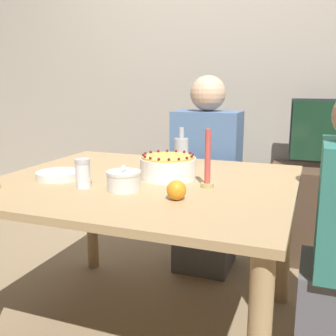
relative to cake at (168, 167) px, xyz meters
The scene contains 13 objects.
ground_plane 0.80m from the cake, 142.35° to the right, with size 12.00×12.00×0.00m, color #8C7556.
wall_behind 1.43m from the cake, 93.91° to the left, with size 8.00×0.05×2.60m.
dining_table 0.19m from the cake, 142.35° to the right, with size 1.30×1.13×0.75m.
cake is the anchor object (origin of this frame).
sugar_bowl 0.27m from the cake, 109.16° to the right, with size 0.14×0.14×0.10m.
sugar_shaker 0.38m from the cake, 134.00° to the right, with size 0.06×0.06×0.12m.
plate_stack 0.49m from the cake, 158.54° to the right, with size 0.20×0.20×0.03m.
candle 0.23m from the cake, 24.62° to the right, with size 0.05×0.05×0.24m.
bottle 0.26m from the cake, 95.63° to the left, with size 0.07×0.07×0.20m.
orange_fruit_1 0.34m from the cake, 64.22° to the right, with size 0.07×0.07×0.07m.
person_man_blue_shirt 0.74m from the cake, 90.54° to the left, with size 0.40×0.34×1.21m.
side_cabinet 1.37m from the cake, 56.26° to the left, with size 0.74×0.43×0.62m.
tv_monitor 1.29m from the cake, 56.33° to the left, with size 0.53×0.10×0.45m.
Camera 1 is at (0.70, -1.54, 1.16)m, focal length 42.00 mm.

